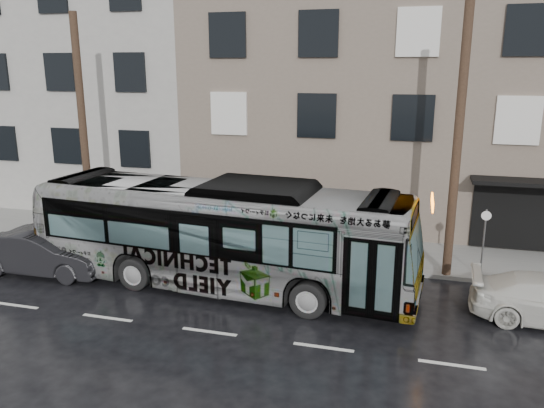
{
  "coord_description": "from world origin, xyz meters",
  "views": [
    {
      "loc": [
        5.19,
        -14.91,
        7.12
      ],
      "look_at": [
        0.44,
        2.5,
        2.45
      ],
      "focal_mm": 35.0,
      "sensor_mm": 36.0,
      "label": 1
    }
  ],
  "objects_px": {
    "utility_pole_rear": "(83,132)",
    "sign_post": "(483,244)",
    "bus": "(220,234)",
    "dark_sedan": "(43,252)",
    "utility_pole_front": "(457,145)"
  },
  "relations": [
    {
      "from": "utility_pole_front",
      "to": "bus",
      "type": "relative_size",
      "value": 0.7
    },
    {
      "from": "utility_pole_rear",
      "to": "sign_post",
      "type": "xyz_separation_m",
      "value": [
        15.1,
        0.0,
        -3.3
      ]
    },
    {
      "from": "utility_pole_front",
      "to": "dark_sedan",
      "type": "height_order",
      "value": "utility_pole_front"
    },
    {
      "from": "utility_pole_rear",
      "to": "bus",
      "type": "height_order",
      "value": "utility_pole_rear"
    },
    {
      "from": "utility_pole_front",
      "to": "sign_post",
      "type": "xyz_separation_m",
      "value": [
        1.1,
        0.0,
        -3.3
      ]
    },
    {
      "from": "dark_sedan",
      "to": "bus",
      "type": "bearing_deg",
      "value": -86.09
    },
    {
      "from": "bus",
      "to": "dark_sedan",
      "type": "height_order",
      "value": "bus"
    },
    {
      "from": "utility_pole_front",
      "to": "utility_pole_rear",
      "type": "relative_size",
      "value": 1.0
    },
    {
      "from": "utility_pole_rear",
      "to": "bus",
      "type": "distance_m",
      "value": 7.71
    },
    {
      "from": "sign_post",
      "to": "bus",
      "type": "bearing_deg",
      "value": -162.76
    },
    {
      "from": "sign_post",
      "to": "bus",
      "type": "relative_size",
      "value": 0.19
    },
    {
      "from": "sign_post",
      "to": "bus",
      "type": "xyz_separation_m",
      "value": [
        -8.43,
        -2.62,
        0.45
      ]
    },
    {
      "from": "utility_pole_front",
      "to": "bus",
      "type": "height_order",
      "value": "utility_pole_front"
    },
    {
      "from": "bus",
      "to": "utility_pole_rear",
      "type": "bearing_deg",
      "value": 73.26
    },
    {
      "from": "bus",
      "to": "sign_post",
      "type": "bearing_deg",
      "value": -68.08
    }
  ]
}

